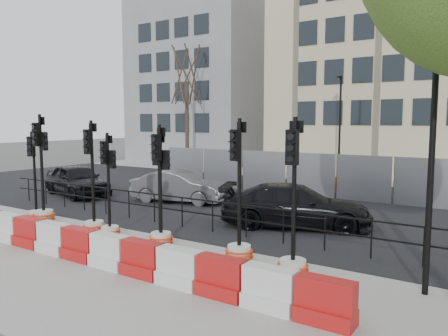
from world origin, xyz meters
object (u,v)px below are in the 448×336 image
Objects in this scene: traffic_signal_a at (36,203)px; traffic_signal_h at (293,246)px; car_c at (296,206)px; traffic_signal_d at (109,214)px; car_a at (77,180)px; lamp_post_near at (433,132)px.

traffic_signal_h reaches higher than traffic_signal_a.
car_c is at bearing 8.77° from traffic_signal_a.
traffic_signal_d reaches higher than car_a.
car_a reaches higher than car_c.
traffic_signal_d is at bearing 115.91° from car_c.
lamp_post_near reaches higher than car_a.
traffic_signal_h is (-2.57, -0.59, -2.50)m from lamp_post_near.
traffic_signal_h is at bearing -93.98° from car_a.
lamp_post_near is 16.03m from car_a.
traffic_signal_d is 8.22m from car_a.
traffic_signal_h reaches higher than car_c.
lamp_post_near is at bearing -88.93° from car_a.
lamp_post_near is at bearing -17.75° from traffic_signal_a.
lamp_post_near is at bearing 6.37° from traffic_signal_d.
car_c is (10.92, -0.02, -0.03)m from car_a.
traffic_signal_d is at bearing -21.78° from traffic_signal_a.
traffic_signal_a is 0.90× the size of traffic_signal_h.
traffic_signal_d is 5.84m from car_c.
lamp_post_near reaches higher than car_c.
traffic_signal_d is at bearing 179.98° from traffic_signal_h.
car_a is at bearing 107.64° from traffic_signal_a.
car_a is (-15.38, 3.80, -2.49)m from lamp_post_near.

